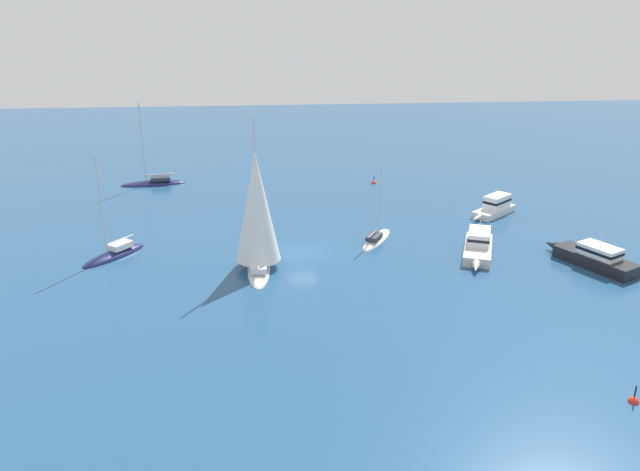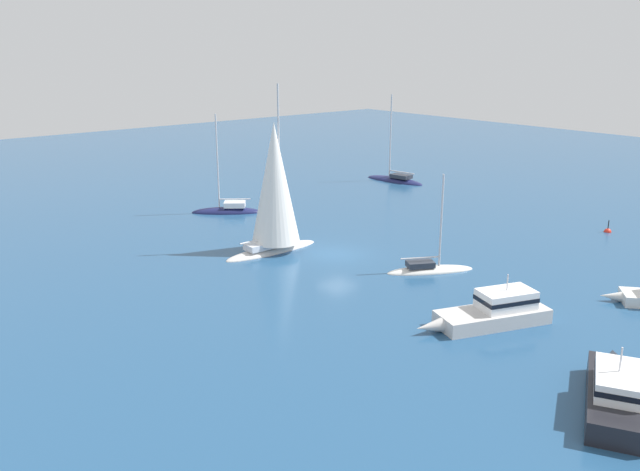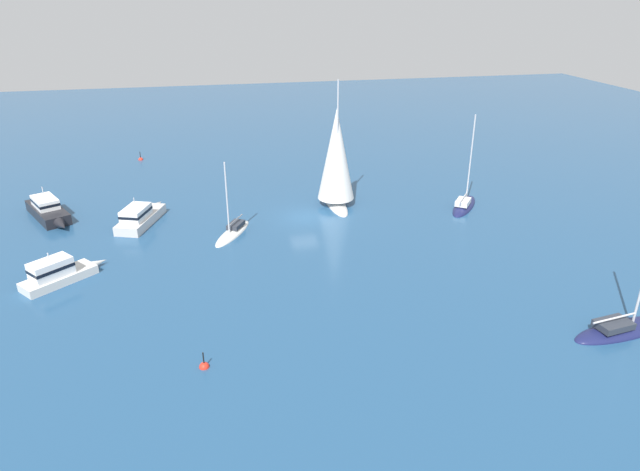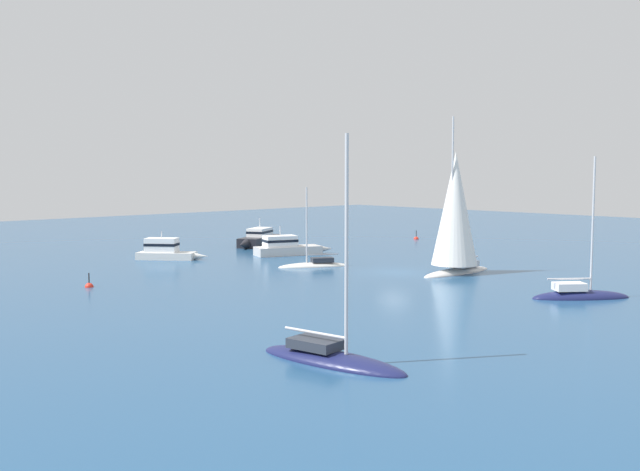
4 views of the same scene
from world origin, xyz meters
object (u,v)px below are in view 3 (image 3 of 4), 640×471
object	(u,v)px
launch_1	(48,210)
channel_buoy	(204,367)
sailboat	(464,206)
mooring_buoy	(141,160)
yacht	(622,329)
ketch	(336,159)
cabin_cruiser	(57,273)
sloop	(233,232)
launch	(140,216)

from	to	relation	value
launch_1	channel_buoy	distance (m)	29.10
sailboat	mooring_buoy	xyz separation A→B (m)	(-23.51, -32.17, -0.12)
channel_buoy	mooring_buoy	world-z (taller)	mooring_buoy
yacht	ketch	bearing A→B (deg)	107.52
channel_buoy	cabin_cruiser	bearing A→B (deg)	-140.53
ketch	yacht	bearing A→B (deg)	26.01
launch_1	mooring_buoy	size ratio (longest dim) A/B	6.12
sailboat	launch_1	world-z (taller)	sailboat
ketch	sloop	distance (m)	12.48
sailboat	channel_buoy	bearing A→B (deg)	166.72
sloop	mooring_buoy	distance (m)	27.06
sloop	launch_1	xyz separation A→B (m)	(-7.17, -16.45, 0.65)
sailboat	channel_buoy	size ratio (longest dim) A/B	7.37
launch	cabin_cruiser	bearing A→B (deg)	174.10
sailboat	launch_1	size ratio (longest dim) A/B	1.18
sailboat	sloop	world-z (taller)	sailboat
yacht	launch_1	world-z (taller)	yacht
sailboat	mooring_buoy	world-z (taller)	sailboat
launch	sloop	distance (m)	8.93
launch_1	sloop	bearing A→B (deg)	38.48
yacht	launch	size ratio (longest dim) A/B	1.28
launch	sloop	xyz separation A→B (m)	(3.93, 8.00, -0.63)
launch	channel_buoy	bearing A→B (deg)	-146.92
sloop	yacht	bearing A→B (deg)	77.29
ketch	cabin_cruiser	bearing A→B (deg)	-63.70
launch	channel_buoy	xyz separation A→B (m)	(22.50, 5.12, -0.73)
cabin_cruiser	launch_1	bearing A→B (deg)	64.70
yacht	launch	xyz separation A→B (m)	(-24.24, -30.71, 0.61)
cabin_cruiser	ketch	size ratio (longest dim) A/B	0.46
launch_1	mooring_buoy	bearing A→B (deg)	131.44
channel_buoy	mooring_buoy	bearing A→B (deg)	-171.23
ketch	launch	world-z (taller)	ketch
yacht	sailboat	bearing A→B (deg)	82.29
sloop	launch_1	distance (m)	17.95
mooring_buoy	sloop	bearing A→B (deg)	20.88
launch_1	launch	bearing A→B (deg)	41.07
launch	launch_1	world-z (taller)	launch_1
cabin_cruiser	yacht	xyz separation A→B (m)	(14.04, 35.72, -0.66)
yacht	mooring_buoy	size ratio (longest dim) A/B	7.64
sailboat	channel_buoy	xyz separation A→B (m)	(20.35, -25.41, -0.12)
launch_1	mooring_buoy	world-z (taller)	launch_1
mooring_buoy	yacht	bearing A→B (deg)	35.36
cabin_cruiser	launch	xyz separation A→B (m)	(-10.20, 5.01, -0.05)
yacht	sloop	bearing A→B (deg)	130.01
sloop	launch_1	bearing A→B (deg)	-84.45
cabin_cruiser	launch_1	world-z (taller)	launch_1
cabin_cruiser	sloop	xyz separation A→B (m)	(-6.27, 13.01, -0.68)
cabin_cruiser	sailboat	bearing A→B (deg)	-26.89
cabin_cruiser	ketch	bearing A→B (deg)	-13.65
sloop	ketch	bearing A→B (deg)	145.43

